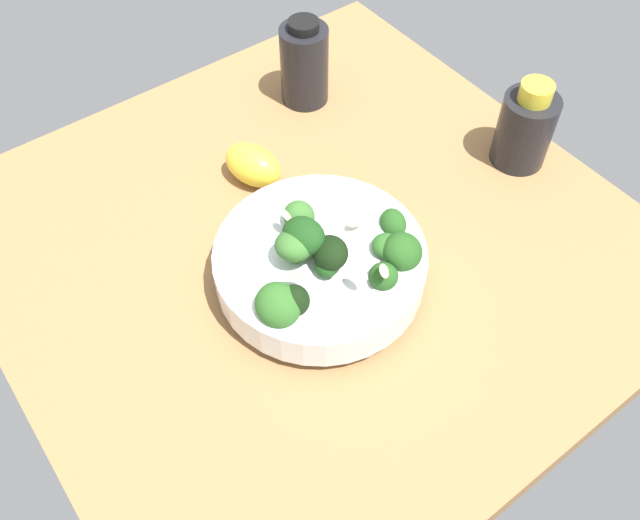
{
  "coord_description": "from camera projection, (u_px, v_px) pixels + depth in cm",
  "views": [
    {
      "loc": [
        41.1,
        -29.26,
        61.16
      ],
      "look_at": [
        5.76,
        -2.87,
        4.0
      ],
      "focal_mm": 38.45,
      "sensor_mm": 36.0,
      "label": 1
    }
  ],
  "objects": [
    {
      "name": "ground_plane",
      "position": [
        310.0,
        248.0,
        0.81
      ],
      "size": [
        69.99,
        69.99,
        3.94
      ],
      "primitive_type": "cube",
      "color": "#996D42"
    },
    {
      "name": "bowl_of_broccoli",
      "position": [
        321.0,
        263.0,
        0.72
      ],
      "size": [
        22.51,
        22.51,
        10.47
      ],
      "color": "white",
      "rests_on": "ground_plane"
    },
    {
      "name": "lemon_wedge",
      "position": [
        256.0,
        163.0,
        0.83
      ],
      "size": [
        8.73,
        6.96,
        5.08
      ],
      "primitive_type": "ellipsoid",
      "rotation": [
        0.0,
        0.0,
        3.46
      ],
      "color": "yellow",
      "rests_on": "ground_plane"
    },
    {
      "name": "bottle_tall",
      "position": [
        525.0,
        128.0,
        0.83
      ],
      "size": [
        6.84,
        6.84,
        11.51
      ],
      "color": "black",
      "rests_on": "ground_plane"
    },
    {
      "name": "bottle_short",
      "position": [
        304.0,
        64.0,
        0.9
      ],
      "size": [
        6.4,
        6.4,
        11.92
      ],
      "color": "black",
      "rests_on": "ground_plane"
    }
  ]
}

